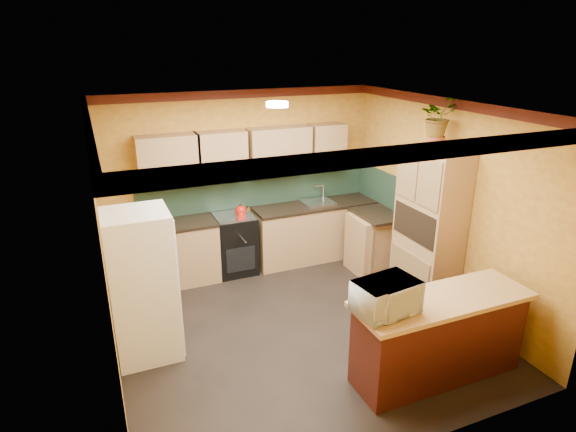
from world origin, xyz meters
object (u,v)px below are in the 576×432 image
(base_cabinets_back, at_px, (273,239))
(fridge, at_px, (142,286))
(stove, at_px, (235,244))
(pantry, at_px, (429,229))
(microwave, at_px, (386,297))
(breakfast_bar, at_px, (438,339))

(base_cabinets_back, height_order, fridge, fridge)
(stove, bearing_deg, pantry, -41.56)
(pantry, xyz_separation_m, microwave, (-1.55, -1.34, 0.04))
(breakfast_bar, relative_size, microwave, 3.06)
(fridge, xyz_separation_m, breakfast_bar, (2.75, -1.59, -0.41))
(stove, xyz_separation_m, microwave, (0.54, -3.19, 0.64))
(fridge, height_order, pantry, pantry)
(pantry, bearing_deg, microwave, -139.17)
(fridge, xyz_separation_m, pantry, (3.60, -0.25, 0.20))
(base_cabinets_back, bearing_deg, pantry, -51.68)
(stove, height_order, fridge, fridge)
(stove, height_order, pantry, pantry)
(base_cabinets_back, xyz_separation_m, microwave, (-0.09, -3.19, 0.65))
(pantry, height_order, microwave, pantry)
(breakfast_bar, bearing_deg, fridge, 149.91)
(stove, bearing_deg, microwave, -80.41)
(base_cabinets_back, bearing_deg, fridge, -143.22)
(breakfast_bar, bearing_deg, stove, 111.14)
(microwave, bearing_deg, fridge, 134.35)
(fridge, bearing_deg, pantry, -4.01)
(fridge, height_order, breakfast_bar, fridge)
(base_cabinets_back, relative_size, microwave, 6.20)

